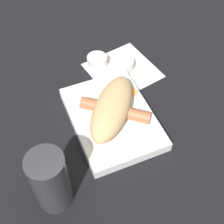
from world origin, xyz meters
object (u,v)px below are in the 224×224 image
at_px(sausage, 114,108).
at_px(condiment_cup_near, 124,65).
at_px(food_tray, 112,118).
at_px(condiment_cup_far, 97,62).
at_px(bread_roll, 114,108).
at_px(drink_glass, 51,181).

relative_size(sausage, condiment_cup_near, 2.82).
relative_size(food_tray, condiment_cup_far, 4.54).
xyz_separation_m(bread_roll, sausage, (0.01, -0.00, -0.01)).
xyz_separation_m(condiment_cup_far, drink_glass, (-0.31, 0.20, 0.06)).
bearing_deg(sausage, drink_glass, 126.64).
xyz_separation_m(food_tray, condiment_cup_near, (0.15, -0.09, 0.00)).
bearing_deg(condiment_cup_far, condiment_cup_near, -122.43).
bearing_deg(condiment_cup_near, condiment_cup_far, 57.57).
bearing_deg(bread_roll, drink_glass, 125.57).
relative_size(condiment_cup_near, condiment_cup_far, 1.00).
distance_m(bread_roll, condiment_cup_far, 0.19).
height_order(food_tray, drink_glass, drink_glass).
relative_size(condiment_cup_far, drink_glass, 0.37).
distance_m(bread_roll, condiment_cup_near, 0.18).
bearing_deg(food_tray, condiment_cup_near, -32.43).
bearing_deg(bread_roll, food_tray, 67.46).
relative_size(sausage, drink_glass, 1.05).
xyz_separation_m(food_tray, condiment_cup_far, (0.18, -0.03, 0.00)).
relative_size(bread_roll, sausage, 1.31).
height_order(condiment_cup_near, condiment_cup_far, same).
distance_m(sausage, condiment_cup_far, 0.18).
xyz_separation_m(sausage, condiment_cup_near, (0.14, -0.09, -0.03)).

